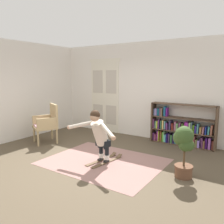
% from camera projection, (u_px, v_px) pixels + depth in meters
% --- Properties ---
extents(ground_plane, '(7.20, 7.20, 0.00)m').
position_uv_depth(ground_plane, '(91.00, 162.00, 5.16)').
color(ground_plane, brown).
extents(back_wall, '(6.00, 0.10, 2.90)m').
position_uv_depth(back_wall, '(144.00, 90.00, 7.07)').
color(back_wall, silver).
rests_on(back_wall, ground).
extents(side_wall_left, '(0.10, 6.00, 2.90)m').
position_uv_depth(side_wall_left, '(20.00, 91.00, 6.90)').
color(side_wall_left, silver).
rests_on(side_wall_left, ground).
extents(double_door, '(1.22, 0.05, 2.45)m').
position_uv_depth(double_door, '(105.00, 95.00, 7.84)').
color(double_door, silver).
rests_on(double_door, ground).
extents(rug, '(2.54, 1.98, 0.01)m').
position_uv_depth(rug, '(104.00, 161.00, 5.18)').
color(rug, '#956C65').
rests_on(rug, ground).
extents(bookshelf, '(1.76, 0.30, 1.14)m').
position_uv_depth(bookshelf, '(180.00, 129.00, 6.39)').
color(bookshelf, '#4E3A2B').
rests_on(bookshelf, ground).
extents(wicker_chair, '(0.81, 0.81, 1.10)m').
position_uv_depth(wicker_chair, '(47.00, 122.00, 6.58)').
color(wicker_chair, tan).
rests_on(wicker_chair, ground).
extents(potted_plant, '(0.38, 0.45, 0.99)m').
position_uv_depth(potted_plant, '(184.00, 145.00, 4.29)').
color(potted_plant, brown).
rests_on(potted_plant, ground).
extents(skis_pair, '(0.40, 0.97, 0.07)m').
position_uv_depth(skis_pair, '(105.00, 160.00, 5.20)').
color(skis_pair, brown).
rests_on(skis_pair, rug).
extents(person_skier, '(1.42, 0.70, 1.13)m').
position_uv_depth(person_skier, '(99.00, 132.00, 4.96)').
color(person_skier, white).
rests_on(person_skier, skis_pair).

